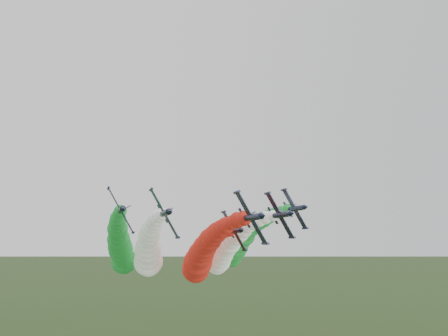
% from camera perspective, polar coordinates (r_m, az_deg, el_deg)
% --- Properties ---
extents(jet_lead, '(11.62, 71.05, 20.48)m').
position_cam_1_polar(jet_lead, '(116.00, -2.93, -11.45)').
color(jet_lead, black).
rests_on(jet_lead, ground).
extents(jet_inner_left, '(11.38, 70.64, 20.08)m').
position_cam_1_polar(jet_inner_left, '(122.19, -9.81, -10.73)').
color(jet_inner_left, black).
rests_on(jet_inner_left, ground).
extents(jet_inner_right, '(11.11, 70.53, 19.97)m').
position_cam_1_polar(jet_inner_right, '(125.91, 0.19, -10.70)').
color(jet_inner_right, black).
rests_on(jet_inner_right, ground).
extents(jet_outer_left, '(11.81, 71.23, 20.67)m').
position_cam_1_polar(jet_outer_left, '(129.80, -13.31, -10.10)').
color(jet_outer_left, black).
rests_on(jet_outer_left, ground).
extents(jet_outer_right, '(11.46, 70.88, 20.32)m').
position_cam_1_polar(jet_outer_right, '(138.69, 2.07, -9.87)').
color(jet_outer_right, black).
rests_on(jet_outer_right, ground).
extents(jet_trail, '(11.89, 71.31, 20.74)m').
position_cam_1_polar(jet_trail, '(141.21, -3.37, -11.82)').
color(jet_trail, black).
rests_on(jet_trail, ground).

